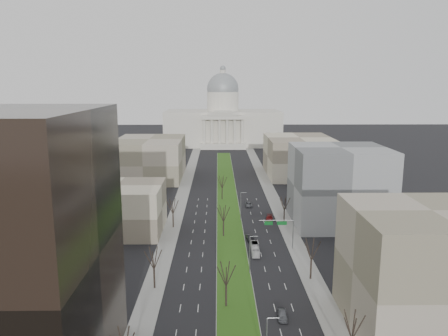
{
  "coord_description": "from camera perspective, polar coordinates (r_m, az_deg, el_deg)",
  "views": [
    {
      "loc": [
        -3.54,
        -39.03,
        43.38
      ],
      "look_at": [
        -1.44,
        108.83,
        14.37
      ],
      "focal_mm": 35.0,
      "sensor_mm": 36.0,
      "label": 1
    }
  ],
  "objects": [
    {
      "name": "median",
      "position": [
        163.87,
        0.46,
        -4.22
      ],
      "size": [
        8.0,
        222.03,
        0.2
      ],
      "color": "#999993",
      "rests_on": "ground"
    },
    {
      "name": "tree_right_mid",
      "position": [
        100.14,
        11.38,
        -10.34
      ],
      "size": [
        5.52,
        5.52,
        9.94
      ],
      "color": "black",
      "rests_on": "ground"
    },
    {
      "name": "sidewalk_right",
      "position": [
        142.41,
        7.78,
        -6.71
      ],
      "size": [
        5.0,
        330.0,
        0.15
      ],
      "primitive_type": "cube",
      "color": "gray",
      "rests_on": "ground"
    },
    {
      "name": "car_grey_far",
      "position": [
        156.13,
        3.25,
        -4.78
      ],
      "size": [
        2.47,
        5.1,
        1.4
      ],
      "primitive_type": "imported",
      "rotation": [
        0.0,
        0.0,
        0.03
      ],
      "color": "#515359",
      "rests_on": "ground"
    },
    {
      "name": "tree_median_c",
      "position": [
        163.14,
        -0.25,
        -1.79
      ],
      "size": [
        5.4,
        5.4,
        9.72
      ],
      "color": "black",
      "rests_on": "ground"
    },
    {
      "name": "car_red",
      "position": [
        141.32,
        5.94,
        -6.53
      ],
      "size": [
        2.83,
        5.3,
        1.46
      ],
      "primitive_type": "imported",
      "rotation": [
        0.0,
        0.0,
        -0.16
      ],
      "color": "maroon",
      "rests_on": "ground"
    },
    {
      "name": "tree_right_far",
      "position": [
        137.68,
        7.91,
        -4.53
      ],
      "size": [
        5.04,
        5.04,
        9.07
      ],
      "color": "black",
      "rests_on": "ground"
    },
    {
      "name": "capitol",
      "position": [
        309.82,
        -0.16,
        6.08
      ],
      "size": [
        80.0,
        46.0,
        55.0
      ],
      "color": "beige",
      "rests_on": "ground"
    },
    {
      "name": "building_tan_right",
      "position": [
        86.19,
        24.93,
        -12.06
      ],
      "size": [
        26.0,
        24.0,
        22.0
      ],
      "primitive_type": "cube",
      "color": "gray",
      "rests_on": "ground"
    },
    {
      "name": "mast_arm_signs",
      "position": [
        116.5,
        7.71,
        -7.66
      ],
      "size": [
        9.12,
        0.24,
        8.09
      ],
      "color": "gray",
      "rests_on": "ground"
    },
    {
      "name": "streetlamp_median_b",
      "position": [
        101.89,
        3.42,
        -11.17
      ],
      "size": [
        1.9,
        0.2,
        9.16
      ],
      "color": "gray",
      "rests_on": "ground"
    },
    {
      "name": "building_beige_left",
      "position": [
        132.57,
        -13.68,
        -5.15
      ],
      "size": [
        26.0,
        22.0,
        14.0
      ],
      "primitive_type": "cube",
      "color": "gray",
      "rests_on": "ground"
    },
    {
      "name": "tree_median_a",
      "position": [
        87.01,
        0.28,
        -13.62
      ],
      "size": [
        5.4,
        5.4,
        9.72
      ],
      "color": "black",
      "rests_on": "ground"
    },
    {
      "name": "ground",
      "position": [
        164.87,
        0.45,
        -4.16
      ],
      "size": [
        600.0,
        600.0,
        0.0
      ],
      "primitive_type": "plane",
      "color": "black",
      "rests_on": "ground"
    },
    {
      "name": "building_grey_right",
      "position": [
        139.86,
        14.79,
        -2.24
      ],
      "size": [
        28.0,
        26.0,
        24.0
      ],
      "primitive_type": "cube",
      "color": "slate",
      "rests_on": "ground"
    },
    {
      "name": "car_grey_near",
      "position": [
        86.69,
        7.65,
        -18.46
      ],
      "size": [
        2.2,
        4.58,
        1.51
      ],
      "primitive_type": "imported",
      "rotation": [
        0.0,
        0.0,
        -0.1
      ],
      "color": "#55575E",
      "rests_on": "ground"
    },
    {
      "name": "sidewalk_left",
      "position": [
        141.54,
        -6.48,
        -6.79
      ],
      "size": [
        5.0,
        330.0,
        0.15
      ],
      "primitive_type": "cube",
      "color": "gray",
      "rests_on": "ground"
    },
    {
      "name": "box_van",
      "position": [
        114.87,
        4.07,
        -10.5
      ],
      "size": [
        2.07,
        8.28,
        2.3
      ],
      "primitive_type": "imported",
      "rotation": [
        0.0,
        0.0,
        -0.02
      ],
      "color": "white",
      "rests_on": "ground"
    },
    {
      "name": "building_far_left",
      "position": [
        204.41,
        -9.66,
        1.26
      ],
      "size": [
        30.0,
        40.0,
        18.0
      ],
      "primitive_type": "cube",
      "color": "gray",
      "rests_on": "ground"
    },
    {
      "name": "building_far_right",
      "position": [
        210.46,
        9.75,
        1.54
      ],
      "size": [
        30.0,
        40.0,
        18.0
      ],
      "primitive_type": "cube",
      "color": "gray",
      "rests_on": "ground"
    },
    {
      "name": "tree_left_far",
      "position": [
        132.88,
        -6.71,
        -4.94
      ],
      "size": [
        5.28,
        5.28,
        9.5
      ],
      "color": "black",
      "rests_on": "ground"
    },
    {
      "name": "streetlamp_median_c",
      "position": [
        139.66,
        2.22,
        -4.94
      ],
      "size": [
        1.9,
        0.2,
        9.16
      ],
      "color": "gray",
      "rests_on": "ground"
    },
    {
      "name": "tree_right_near",
      "position": [
        74.17,
        16.47,
        -19.05
      ],
      "size": [
        5.16,
        5.16,
        9.29
      ],
      "color": "black",
      "rests_on": "ground"
    },
    {
      "name": "tree_median_b",
      "position": [
        124.47,
        -0.07,
        -5.9
      ],
      "size": [
        5.4,
        5.4,
        9.72
      ],
      "color": "black",
      "rests_on": "ground"
    },
    {
      "name": "car_black",
      "position": [
        123.52,
        3.4,
        -9.11
      ],
      "size": [
        2.24,
        4.71,
        1.49
      ],
      "primitive_type": "imported",
      "rotation": [
        0.0,
        0.0,
        0.15
      ],
      "color": "black",
      "rests_on": "ground"
    },
    {
      "name": "tree_left_mid",
      "position": [
        95.31,
        -9.18,
        -11.49
      ],
      "size": [
        5.4,
        5.4,
        9.72
      ],
      "color": "black",
      "rests_on": "ground"
    }
  ]
}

